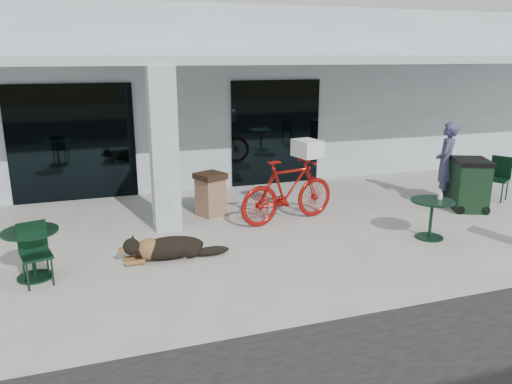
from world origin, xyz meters
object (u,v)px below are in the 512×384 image
object	(u,v)px
bicycle	(288,191)
trash_receptacle	(211,194)
dog	(170,246)
cafe_table_far	(431,219)
cafe_table_near	(33,254)
cafe_chair_near	(36,255)
person	(446,163)
wheeled_bin	(469,184)
cafe_chair_far_b	(497,179)

from	to	relation	value
bicycle	trash_receptacle	size ratio (longest dim) A/B	2.35
trash_receptacle	dog	bearing A→B (deg)	-120.09
cafe_table_far	dog	bearing A→B (deg)	173.45
cafe_table_near	trash_receptacle	size ratio (longest dim) A/B	0.89
bicycle	trash_receptacle	bearing A→B (deg)	45.68
cafe_chair_near	trash_receptacle	xyz separation A→B (m)	(3.22, 2.42, -0.00)
person	wheeled_bin	world-z (taller)	person
cafe_chair_far_b	wheeled_bin	xyz separation A→B (m)	(-1.14, -0.37, 0.05)
dog	cafe_table_near	size ratio (longest dim) A/B	1.63
bicycle	person	xyz separation A→B (m)	(3.95, 0.16, 0.28)
bicycle	dog	xyz separation A→B (m)	(-2.62, -1.20, -0.43)
cafe_table_near	cafe_table_far	bearing A→B (deg)	-3.96
cafe_chair_far_b	bicycle	bearing A→B (deg)	-121.17
cafe_chair_near	dog	bearing A→B (deg)	-5.19
cafe_chair_near	cafe_chair_far_b	world-z (taller)	cafe_chair_far_b
trash_receptacle	cafe_chair_far_b	bearing A→B (deg)	-8.68
dog	trash_receptacle	distance (m)	2.44
cafe_chair_far_b	trash_receptacle	xyz separation A→B (m)	(-6.63, 1.01, -0.05)
bicycle	cafe_chair_near	world-z (taller)	bicycle
bicycle	person	distance (m)	3.96
dog	cafe_chair_near	size ratio (longest dim) A/B	1.44
cafe_table_near	cafe_chair_far_b	size ratio (longest dim) A/B	0.80
dog	cafe_table_far	xyz separation A→B (m)	(4.76, -0.55, 0.14)
person	wheeled_bin	size ratio (longest dim) A/B	1.65
person	bicycle	bearing A→B (deg)	-43.27
bicycle	cafe_chair_near	distance (m)	4.87
trash_receptacle	cafe_table_near	bearing A→B (deg)	-146.61
cafe_chair_near	cafe_table_far	distance (m)	6.77
cafe_chair_near	cafe_chair_far_b	bearing A→B (deg)	-6.23
cafe_chair_far_b	cafe_chair_near	bearing A→B (deg)	-111.78
cafe_table_far	cafe_chair_far_b	xyz separation A→B (m)	(3.08, 1.63, 0.15)
bicycle	cafe_chair_far_b	xyz separation A→B (m)	(5.23, -0.11, -0.14)
person	wheeled_bin	bearing A→B (deg)	57.41
dog	cafe_chair_near	distance (m)	2.04
person	cafe_chair_far_b	bearing A→B (deg)	122.59
dog	cafe_chair_far_b	world-z (taller)	cafe_chair_far_b
person	dog	bearing A→B (deg)	-33.87
dog	cafe_table_near	distance (m)	2.09
person	cafe_chair_near	bearing A→B (deg)	-34.44
cafe_chair_far_b	person	distance (m)	1.38
trash_receptacle	person	bearing A→B (deg)	-7.91
cafe_table_far	cafe_chair_near	bearing A→B (deg)	178.12
bicycle	cafe_table_near	xyz separation A→B (m)	(-4.70, -1.27, -0.27)
cafe_table_near	cafe_table_far	distance (m)	6.86
cafe_table_near	cafe_table_far	size ratio (longest dim) A/B	1.05
cafe_chair_near	wheeled_bin	size ratio (longest dim) A/B	0.82
cafe_table_far	person	distance (m)	2.68
cafe_table_near	cafe_chair_far_b	world-z (taller)	cafe_chair_far_b
person	trash_receptacle	distance (m)	5.42
dog	person	size ratio (longest dim) A/B	0.72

